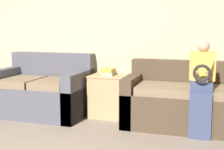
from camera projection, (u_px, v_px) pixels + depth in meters
name	position (u px, v px, depth m)	size (l,w,h in m)	color
wall_back	(96.00, 31.00, 4.94)	(7.74, 0.06, 2.55)	#C6B789
couch_main	(201.00, 103.00, 4.17)	(2.02, 0.86, 0.87)	#473828
couch_side	(43.00, 92.00, 4.85)	(1.41, 0.93, 0.93)	#4C4C56
child_left_seated	(202.00, 84.00, 3.79)	(0.31, 0.36, 1.18)	#384260
side_shelf	(109.00, 95.00, 4.71)	(0.53, 0.50, 0.63)	tan
book_stack	(109.00, 72.00, 4.65)	(0.19, 0.25, 0.10)	gray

